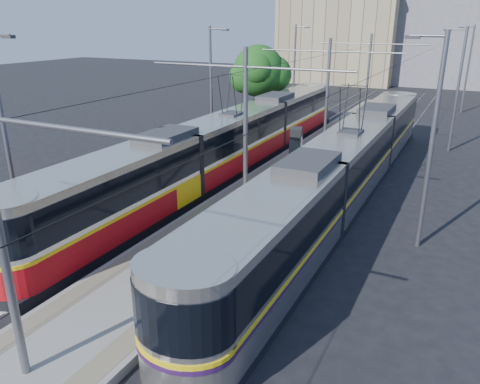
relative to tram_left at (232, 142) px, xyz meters
The scene contains 13 objects.
ground 14.15m from the tram_left, 75.15° to the right, with size 160.00×160.00×0.00m, color black.
platform 5.21m from the tram_left, 43.57° to the left, with size 4.00×50.00×0.30m, color gray.
tactile_strip_left 4.28m from the tram_left, 57.88° to the left, with size 0.70×50.00×0.01m, color gray.
tactile_strip_right 6.26m from the tram_left, 34.14° to the left, with size 0.70×50.00×0.01m, color gray.
rails 5.25m from the tram_left, 43.57° to the left, with size 8.71×70.00×0.03m.
tram_left is the anchor object (origin of this frame).
tram_right 7.38m from the tram_left, 12.69° to the right, with size 2.43×30.68×5.50m.
catenary 4.61m from the tram_left, ahead, with size 9.20×70.00×7.00m.
street_lamps 8.62m from the tram_left, 64.13° to the left, with size 15.18×38.22×8.00m.
shelter 3.69m from the tram_left, 17.26° to the left, with size 0.89×1.18×2.33m.
tree 12.63m from the tram_left, 106.11° to the left, with size 4.53×4.19×6.58m.
building_left 47.06m from the tram_left, 97.85° to the left, with size 16.32×12.24×11.99m.
building_centre 51.64m from the tram_left, 79.22° to the left, with size 18.36×14.28×14.72m.
Camera 1 is at (8.72, -9.81, 8.25)m, focal length 35.00 mm.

